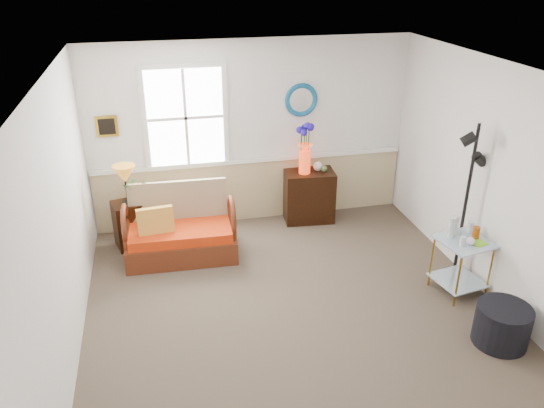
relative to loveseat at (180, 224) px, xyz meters
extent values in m
cube|color=brown|center=(1.12, -1.63, -0.45)|extent=(4.50, 5.00, 0.01)
cube|color=white|center=(1.12, -1.63, 2.15)|extent=(4.50, 5.00, 0.01)
cube|color=white|center=(1.12, 0.87, 0.85)|extent=(4.50, 0.01, 2.60)
cube|color=white|center=(1.12, -4.13, 0.85)|extent=(4.50, 0.01, 2.60)
cube|color=white|center=(-1.13, -1.63, 0.85)|extent=(0.01, 5.00, 2.60)
cube|color=white|center=(3.37, -1.63, 0.85)|extent=(0.01, 5.00, 2.60)
cube|color=tan|center=(1.12, 0.85, 0.00)|extent=(4.46, 0.02, 0.90)
cube|color=white|center=(1.12, 0.84, 0.47)|extent=(4.46, 0.04, 0.06)
cube|color=#BB9027|center=(-0.80, 0.85, 1.10)|extent=(0.28, 0.03, 0.28)
torus|color=#146DA4|center=(1.82, 0.85, 1.30)|extent=(0.47, 0.07, 0.47)
imported|color=#496934|center=(-0.51, 0.42, 0.32)|extent=(0.37, 0.40, 0.28)
cylinder|color=black|center=(3.01, -2.46, -0.24)|extent=(0.68, 0.68, 0.42)
camera|label=1|loc=(-0.20, -6.12, 3.12)|focal=35.00mm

